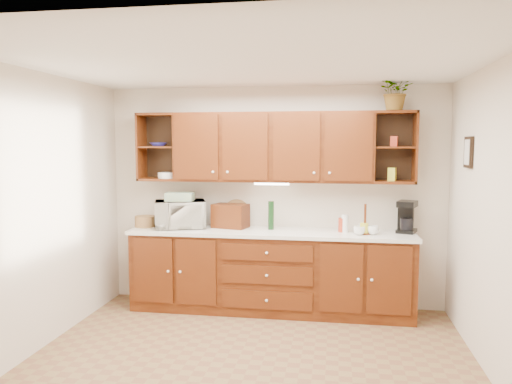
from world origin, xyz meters
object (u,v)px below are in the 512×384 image
(bread_box, at_px, (230,216))
(potted_plant, at_px, (396,91))
(coffee_maker, at_px, (407,217))
(microwave, at_px, (180,214))

(bread_box, bearing_deg, potted_plant, 12.88)
(coffee_maker, bearing_deg, bread_box, -159.72)
(bread_box, xyz_separation_m, coffee_maker, (2.02, 0.02, 0.03))
(microwave, xyz_separation_m, coffee_maker, (2.60, 0.11, 0.01))
(microwave, relative_size, coffee_maker, 1.63)
(bread_box, distance_m, coffee_maker, 2.02)
(microwave, bearing_deg, coffee_maker, -17.00)
(coffee_maker, xyz_separation_m, potted_plant, (-0.16, -0.07, 1.39))
(microwave, bearing_deg, potted_plant, -18.44)
(potted_plant, bearing_deg, microwave, -178.96)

